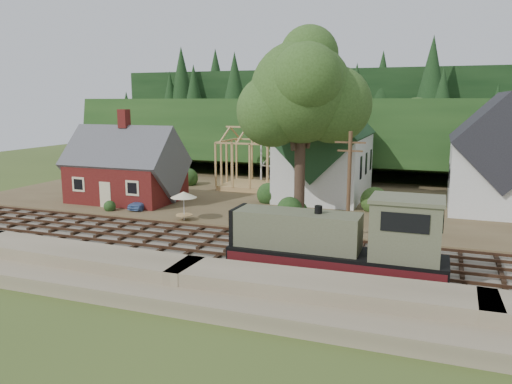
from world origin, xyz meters
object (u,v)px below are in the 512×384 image
(locomotive, at_px, (343,243))
(patio_set, at_px, (184,196))
(car_green, at_px, (125,188))
(car_blue, at_px, (142,202))

(locomotive, height_order, patio_set, locomotive)
(car_green, bearing_deg, patio_set, -130.68)
(locomotive, distance_m, car_green, 31.57)
(locomotive, height_order, car_green, locomotive)
(locomotive, distance_m, patio_set, 17.10)
(car_green, height_order, patio_set, patio_set)
(locomotive, relative_size, car_blue, 3.63)
(car_blue, relative_size, patio_set, 1.39)
(car_green, distance_m, patio_set, 14.56)
(locomotive, bearing_deg, car_green, 147.36)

